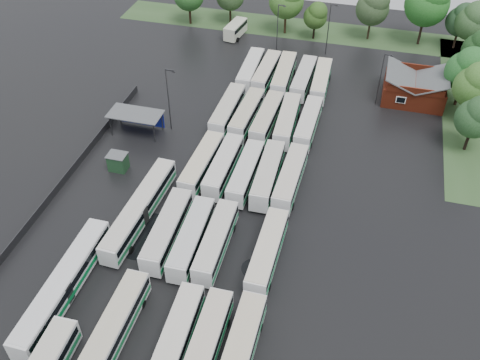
# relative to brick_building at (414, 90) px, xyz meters

# --- Properties ---
(ground) EXTENTS (160.00, 160.00, 0.00)m
(ground) POSITION_rel_brick_building_xyz_m (-24.00, -42.77, -1.87)
(ground) COLOR black
(ground) RESTS_ON ground
(brick_building) EXTENTS (10.07, 8.60, 5.39)m
(brick_building) POSITION_rel_brick_building_xyz_m (0.00, 0.00, 0.00)
(brick_building) COLOR maroon
(brick_building) RESTS_ON ground
(wash_shed) EXTENTS (8.20, 4.20, 3.58)m
(wash_shed) POSITION_rel_brick_building_xyz_m (-41.20, -20.74, 1.12)
(wash_shed) COLOR #2D2D30
(wash_shed) RESTS_ON ground
(utility_hut) EXTENTS (2.70, 2.20, 2.62)m
(utility_hut) POSITION_rel_brick_building_xyz_m (-40.20, -30.17, -0.55)
(utility_hut) COLOR #15361C
(utility_hut) RESTS_ON ground
(grass_strip_north) EXTENTS (80.00, 10.00, 0.01)m
(grass_strip_north) POSITION_rel_brick_building_xyz_m (-22.00, 22.03, -1.86)
(grass_strip_north) COLOR #2E4C24
(grass_strip_north) RESTS_ON ground
(grass_strip_east) EXTENTS (10.00, 50.00, 0.01)m
(grass_strip_east) POSITION_rel_brick_building_xyz_m (10.00, 0.03, -1.86)
(grass_strip_east) COLOR #2E4C24
(grass_strip_east) RESTS_ON ground
(west_fence) EXTENTS (0.10, 50.00, 1.20)m
(west_fence) POSITION_rel_brick_building_xyz_m (-46.20, -34.77, -1.27)
(west_fence) COLOR #2D2D30
(west_fence) RESTS_ON ground
(bus_r1c0) EXTENTS (2.59, 12.08, 3.36)m
(bus_r1c0) POSITION_rel_brick_building_xyz_m (-28.60, -55.28, -0.02)
(bus_r1c0) COLOR silver
(bus_r1c0) RESTS_ON ground
(bus_r1c2) EXTENTS (2.92, 12.04, 3.33)m
(bus_r1c2) POSITION_rel_brick_building_xyz_m (-22.02, -55.28, -0.03)
(bus_r1c2) COLOR silver
(bus_r1c2) RESTS_ON ground
(bus_r1c3) EXTENTS (2.74, 12.16, 3.38)m
(bus_r1c3) POSITION_rel_brick_building_xyz_m (-18.93, -55.31, -0.01)
(bus_r1c3) COLOR silver
(bus_r1c3) RESTS_ON ground
(bus_r1c4) EXTENTS (2.65, 12.38, 3.45)m
(bus_r1c4) POSITION_rel_brick_building_xyz_m (-15.45, -54.98, 0.03)
(bus_r1c4) COLOR silver
(bus_r1c4) RESTS_ON ground
(bus_r2c0) EXTENTS (2.99, 12.49, 3.46)m
(bus_r2c0) POSITION_rel_brick_building_xyz_m (-28.30, -41.46, 0.03)
(bus_r2c0) COLOR silver
(bus_r2c0) RESTS_ON ground
(bus_r2c1) EXTENTS (2.89, 12.09, 3.35)m
(bus_r2c1) POSITION_rel_brick_building_xyz_m (-25.02, -41.90, -0.02)
(bus_r2c1) COLOR silver
(bus_r2c1) RESTS_ON ground
(bus_r2c2) EXTENTS (2.70, 11.94, 3.31)m
(bus_r2c2) POSITION_rel_brick_building_xyz_m (-22.04, -41.61, -0.04)
(bus_r2c2) COLOR silver
(bus_r2c2) RESTS_ON ground
(bus_r2c4) EXTENTS (2.70, 12.18, 3.38)m
(bus_r2c4) POSITION_rel_brick_building_xyz_m (-15.75, -41.65, -0.01)
(bus_r2c4) COLOR silver
(bus_r2c4) RESTS_ON ground
(bus_r3c0) EXTENTS (3.01, 12.20, 3.37)m
(bus_r3c0) POSITION_rel_brick_building_xyz_m (-28.28, -28.07, -0.01)
(bus_r3c0) COLOR silver
(bus_r3c0) RESTS_ON ground
(bus_r3c1) EXTENTS (2.72, 12.02, 3.34)m
(bus_r3c1) POSITION_rel_brick_building_xyz_m (-25.21, -27.78, -0.03)
(bus_r3c1) COLOR silver
(bus_r3c1) RESTS_ON ground
(bus_r3c2) EXTENTS (2.59, 11.83, 3.29)m
(bus_r3c2) POSITION_rel_brick_building_xyz_m (-21.86, -28.28, -0.06)
(bus_r3c2) COLOR silver
(bus_r3c2) RESTS_ON ground
(bus_r3c3) EXTENTS (2.91, 12.32, 3.41)m
(bus_r3c3) POSITION_rel_brick_building_xyz_m (-18.82, -27.99, 0.01)
(bus_r3c3) COLOR silver
(bus_r3c3) RESTS_ON ground
(bus_r3c4) EXTENTS (2.87, 12.25, 3.39)m
(bus_r3c4) POSITION_rel_brick_building_xyz_m (-15.69, -27.86, 0.00)
(bus_r3c4) COLOR silver
(bus_r3c4) RESTS_ON ground
(bus_r4c0) EXTENTS (2.77, 12.30, 3.42)m
(bus_r4c0) POSITION_rel_brick_building_xyz_m (-28.54, -14.15, 0.01)
(bus_r4c0) COLOR silver
(bus_r4c0) RESTS_ON ground
(bus_r4c1) EXTENTS (3.08, 12.02, 3.32)m
(bus_r4c1) POSITION_rel_brick_building_xyz_m (-25.32, -14.35, -0.04)
(bus_r4c1) COLOR silver
(bus_r4c1) RESTS_ON ground
(bus_r4c2) EXTENTS (2.98, 12.17, 3.36)m
(bus_r4c2) POSITION_rel_brick_building_xyz_m (-22.02, -14.61, -0.02)
(bus_r4c2) COLOR silver
(bus_r4c2) RESTS_ON ground
(bus_r4c3) EXTENTS (3.04, 12.23, 3.38)m
(bus_r4c3) POSITION_rel_brick_building_xyz_m (-18.80, -14.55, -0.01)
(bus_r4c3) COLOR silver
(bus_r4c3) RESTS_ON ground
(bus_r4c4) EXTENTS (2.71, 11.91, 3.30)m
(bus_r4c4) POSITION_rel_brick_building_xyz_m (-15.53, -14.27, -0.05)
(bus_r4c4) COLOR silver
(bus_r4c4) RESTS_ON ground
(bus_r5c0) EXTENTS (2.83, 12.16, 3.37)m
(bus_r5c0) POSITION_rel_brick_building_xyz_m (-28.20, -0.73, -0.01)
(bus_r5c0) COLOR silver
(bus_r5c0) RESTS_ON ground
(bus_r5c1) EXTENTS (2.88, 11.91, 3.30)m
(bus_r5c1) POSITION_rel_brick_building_xyz_m (-25.33, -0.65, -0.05)
(bus_r5c1) COLOR silver
(bus_r5c1) RESTS_ON ground
(bus_r5c2) EXTENTS (3.03, 12.45, 3.44)m
(bus_r5c2) POSITION_rel_brick_building_xyz_m (-22.13, -0.95, 0.03)
(bus_r5c2) COLOR silver
(bus_r5c2) RESTS_ON ground
(bus_r5c3) EXTENTS (2.77, 11.99, 3.32)m
(bus_r5c3) POSITION_rel_brick_building_xyz_m (-18.60, -1.05, -0.04)
(bus_r5c3) COLOR silver
(bus_r5c3) RESTS_ON ground
(bus_r5c4) EXTENTS (2.88, 11.90, 3.29)m
(bus_r5c4) POSITION_rel_brick_building_xyz_m (-15.54, -1.06, -0.06)
(bus_r5c4) COLOR silver
(bus_r5c4) RESTS_ON ground
(artic_bus_west_b) EXTENTS (3.18, 17.74, 3.28)m
(artic_bus_west_b) POSITION_rel_brick_building_xyz_m (-33.06, -38.77, -0.05)
(artic_bus_west_b) COLOR silver
(artic_bus_west_b) RESTS_ON ground
(artic_bus_west_c) EXTENTS (2.57, 18.03, 3.35)m
(artic_bus_west_c) POSITION_rel_brick_building_xyz_m (-36.35, -52.20, -0.01)
(artic_bus_west_c) COLOR silver
(artic_bus_west_c) RESTS_ON ground
(minibus) EXTENTS (3.39, 6.87, 2.87)m
(minibus) POSITION_rel_brick_building_xyz_m (-35.36, 15.13, -0.27)
(minibus) COLOR beige
(minibus) RESTS_ON ground
(tree_north_3) EXTENTS (4.69, 4.69, 7.76)m
(tree_north_3) POSITION_rel_brick_building_xyz_m (-19.74, 18.27, 3.12)
(tree_north_3) COLOR black
(tree_north_3) RESTS_ON ground
(tree_north_4) EXTENTS (6.48, 6.48, 10.74)m
(tree_north_4) POSITION_rel_brick_building_xyz_m (-9.08, 20.99, 5.04)
(tree_north_4) COLOR #32271A
(tree_north_4) RESTS_ON ground
(tree_north_5) EXTENTS (8.40, 8.40, 13.92)m
(tree_north_5) POSITION_rel_brick_building_xyz_m (0.83, 21.30, 7.09)
(tree_north_5) COLOR black
(tree_north_5) RESTS_ON ground
(tree_north_6) EXTENTS (5.58, 5.58, 9.24)m
(tree_north_6) POSITION_rel_brick_building_xyz_m (7.59, 21.43, 4.08)
(tree_north_6) COLOR #362618
(tree_north_6) RESTS_ON ground
(tree_east_0) EXTENTS (5.69, 5.69, 9.43)m
(tree_east_0) POSITION_rel_brick_building_xyz_m (8.21, -12.45, 4.20)
(tree_east_0) COLOR black
(tree_east_0) RESTS_ON ground
(tree_east_1) EXTENTS (6.39, 6.39, 10.58)m
(tree_east_1) POSITION_rel_brick_building_xyz_m (8.35, -4.55, 4.94)
(tree_east_1) COLOR #36261B
(tree_east_1) RESTS_ON ground
(tree_east_2) EXTENTS (6.43, 6.43, 10.64)m
(tree_east_2) POSITION_rel_brick_building_xyz_m (7.27, 0.09, 4.98)
(tree_east_2) COLOR black
(tree_east_2) RESTS_ON ground
(tree_east_4) EXTENTS (6.36, 6.36, 10.53)m
(tree_east_4) POSITION_rel_brick_building_xyz_m (9.35, 19.52, 4.91)
(tree_east_4) COLOR black
(tree_east_4) RESTS_ON ground
(lamp_post_ne) EXTENTS (1.40, 0.27, 9.09)m
(lamp_post_ne) POSITION_rel_brick_building_xyz_m (-5.73, -2.74, 3.41)
(lamp_post_ne) COLOR #2D2D30
(lamp_post_ne) RESTS_ON ground
(lamp_post_nw) EXTENTS (1.64, 0.32, 10.62)m
(lamp_post_nw) POSITION_rel_brick_building_xyz_m (-36.34, -18.81, 4.30)
(lamp_post_nw) COLOR #2D2D30
(lamp_post_nw) RESTS_ON ground
(lamp_post_back_w) EXTENTS (1.47, 0.29, 9.55)m
(lamp_post_back_w) POSITION_rel_brick_building_xyz_m (-25.76, 10.67, 3.68)
(lamp_post_back_w) COLOR #2D2D30
(lamp_post_back_w) RESTS_ON ground
(lamp_post_back_e) EXTENTS (1.52, 0.30, 9.90)m
(lamp_post_back_e) POSITION_rel_brick_building_xyz_m (-16.42, 12.52, 3.88)
(lamp_post_back_e) COLOR #2D2D30
(lamp_post_back_e) RESTS_ON ground
(puddle_2) EXTENTS (8.24, 8.24, 0.01)m
(puddle_2) POSITION_rel_brick_building_xyz_m (-31.51, -41.42, -1.86)
(puddle_2) COLOR black
(puddle_2) RESTS_ON ground
(puddle_3) EXTENTS (3.12, 3.12, 0.01)m
(puddle_3) POSITION_rel_brick_building_xyz_m (-16.95, -42.95, -1.86)
(puddle_3) COLOR black
(puddle_3) RESTS_ON ground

